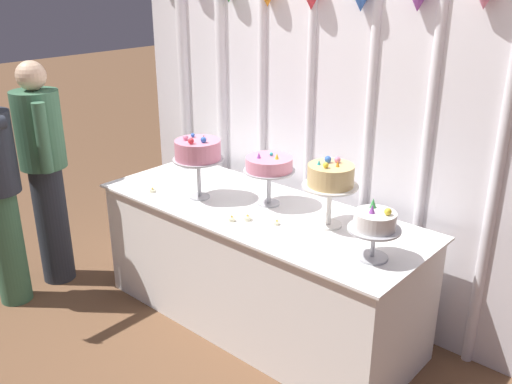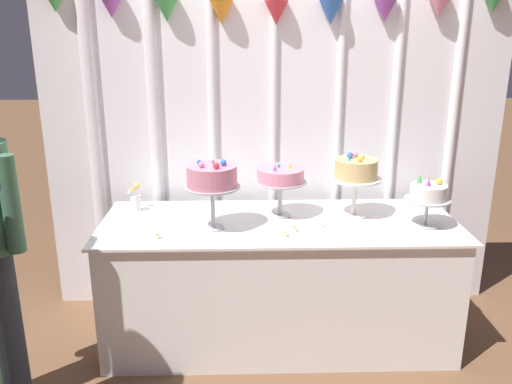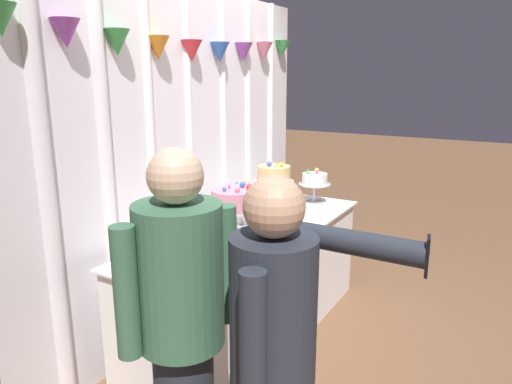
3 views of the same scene
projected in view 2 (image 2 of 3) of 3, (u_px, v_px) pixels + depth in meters
name	position (u px, v px, depth m)	size (l,w,h in m)	color
ground_plane	(279.00, 346.00, 3.32)	(24.00, 24.00, 0.00)	brown
draped_curtain	(267.00, 126.00, 3.54)	(3.08, 0.16, 2.45)	white
cake_table	(278.00, 281.00, 3.30)	(2.13, 0.81, 0.80)	white
cake_display_leftmost	(212.00, 178.00, 2.97)	(0.32, 0.32, 0.42)	#B2B2B7
cake_display_midleft	(280.00, 177.00, 3.19)	(0.31, 0.31, 0.34)	#B2B2B7
cake_display_midright	(356.00, 172.00, 3.18)	(0.31, 0.31, 0.40)	silver
cake_display_rightmost	(428.00, 195.00, 3.05)	(0.27, 0.27, 0.30)	#B2B2B7
flower_vase	(135.00, 199.00, 3.34)	(0.08, 0.11, 0.17)	silver
tealight_far_left	(157.00, 237.00, 2.92)	(0.04, 0.04, 0.03)	beige
tealight_near_left	(285.00, 234.00, 2.95)	(0.04, 0.04, 0.04)	beige
tealight_near_right	(294.00, 230.00, 3.02)	(0.05, 0.05, 0.04)	beige
tealight_far_right	(321.00, 226.00, 3.08)	(0.04, 0.04, 0.03)	beige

